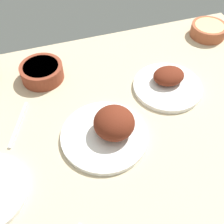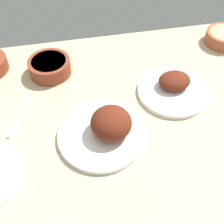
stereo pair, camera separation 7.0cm
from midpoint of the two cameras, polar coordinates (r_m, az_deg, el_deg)
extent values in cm
cube|color=#C6B28E|center=(93.34, 2.16, -1.70)|extent=(140.00, 90.00, 4.00)
cylinder|color=white|center=(101.31, 14.20, 4.01)|extent=(24.50, 24.50, 1.60)
ellipsoid|color=#602314|center=(100.65, 14.63, 6.13)|extent=(11.26, 9.13, 5.34)
cylinder|color=white|center=(86.09, 0.12, -4.77)|extent=(26.87, 26.87, 1.60)
ellipsoid|color=#602314|center=(82.66, 2.26, -2.35)|extent=(12.43, 12.37, 8.97)
cylinder|color=#A35133|center=(130.17, 23.33, 13.76)|extent=(14.82, 14.82, 5.13)
cylinder|color=brown|center=(106.64, -10.77, 9.00)|extent=(15.48, 15.48, 5.73)
cylinder|color=#9E3314|center=(105.15, -10.96, 9.98)|extent=(12.70, 12.70, 1.00)
cube|color=silver|center=(95.18, -16.26, -0.76)|extent=(7.98, 17.32, 0.80)
camera|label=1|loc=(0.04, -87.76, 2.61)|focal=44.71mm
camera|label=2|loc=(0.04, 92.24, -2.61)|focal=44.71mm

